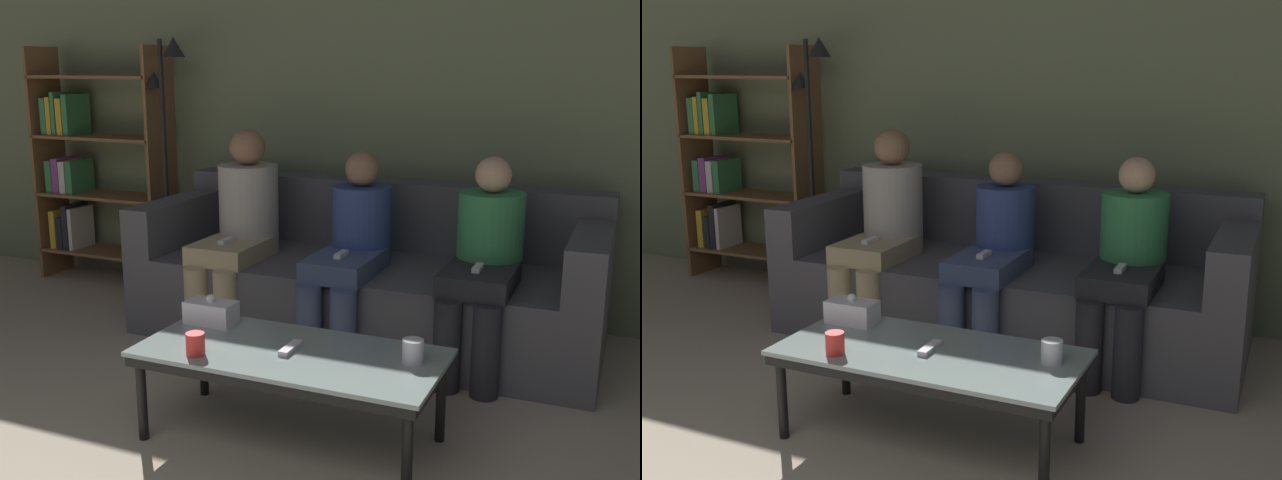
% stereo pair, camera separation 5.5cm
% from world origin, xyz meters
% --- Properties ---
extents(wall_back, '(12.00, 0.06, 2.60)m').
position_xyz_m(wall_back, '(0.00, 4.21, 1.30)').
color(wall_back, '#707F5B').
rests_on(wall_back, ground_plane).
extents(couch, '(2.52, 0.96, 0.83)m').
position_xyz_m(couch, '(0.00, 3.66, 0.31)').
color(couch, '#515156').
rests_on(couch, ground_plane).
extents(coffee_table, '(1.21, 0.56, 0.39)m').
position_xyz_m(coffee_table, '(0.14, 2.38, 0.35)').
color(coffee_table, '#8C9E99').
rests_on(coffee_table, ground_plane).
extents(cup_near_left, '(0.07, 0.07, 0.09)m').
position_xyz_m(cup_near_left, '(-0.18, 2.19, 0.43)').
color(cup_near_left, red).
rests_on(cup_near_left, coffee_table).
extents(cup_near_right, '(0.08, 0.08, 0.09)m').
position_xyz_m(cup_near_right, '(0.62, 2.45, 0.43)').
color(cup_near_right, silver).
rests_on(cup_near_right, coffee_table).
extents(tissue_box, '(0.22, 0.12, 0.13)m').
position_xyz_m(tissue_box, '(-0.32, 2.53, 0.44)').
color(tissue_box, white).
rests_on(tissue_box, coffee_table).
extents(game_remote, '(0.04, 0.15, 0.02)m').
position_xyz_m(game_remote, '(0.14, 2.38, 0.40)').
color(game_remote, white).
rests_on(game_remote, coffee_table).
extents(bookshelf, '(0.99, 0.32, 1.61)m').
position_xyz_m(bookshelf, '(-2.18, 3.98, 0.79)').
color(bookshelf, brown).
rests_on(bookshelf, ground_plane).
extents(standing_lamp, '(0.31, 0.26, 1.66)m').
position_xyz_m(standing_lamp, '(-1.42, 3.84, 1.02)').
color(standing_lamp, black).
rests_on(standing_lamp, ground_plane).
extents(seated_person_left_end, '(0.34, 0.67, 1.14)m').
position_xyz_m(seated_person_left_end, '(-0.69, 3.45, 0.62)').
color(seated_person_left_end, tan).
rests_on(seated_person_left_end, ground_plane).
extents(seated_person_mid_left, '(0.32, 0.71, 1.05)m').
position_xyz_m(seated_person_mid_left, '(0.00, 3.41, 0.56)').
color(seated_person_mid_left, '#47567A').
rests_on(seated_person_mid_left, ground_plane).
extents(seated_person_mid_right, '(0.33, 0.69, 1.05)m').
position_xyz_m(seated_person_mid_right, '(0.69, 3.43, 0.57)').
color(seated_person_mid_right, '#28282D').
rests_on(seated_person_mid_right, ground_plane).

